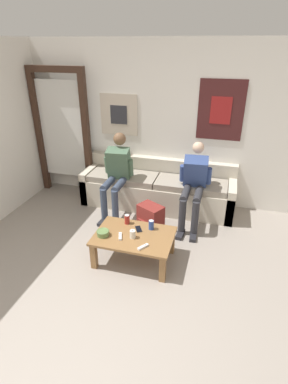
% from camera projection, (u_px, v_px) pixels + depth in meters
% --- Properties ---
extents(ground_plane, '(18.00, 18.00, 0.00)m').
position_uv_depth(ground_plane, '(83.00, 331.00, 2.86)').
color(ground_plane, gray).
extents(wall_back, '(10.00, 0.07, 2.55)m').
position_uv_depth(wall_back, '(157.00, 125.00, 4.81)').
color(wall_back, white).
rests_on(wall_back, ground_plane).
extents(door_frame, '(1.00, 0.10, 2.15)m').
position_uv_depth(door_frame, '(62.00, 126.00, 5.05)').
color(door_frame, '#382319').
rests_on(door_frame, ground_plane).
extents(couch, '(2.47, 0.67, 0.75)m').
position_uv_depth(couch, '(157.00, 190.00, 4.93)').
color(couch, beige).
rests_on(couch, ground_plane).
extents(coffee_table, '(0.96, 0.65, 0.37)m').
position_uv_depth(coffee_table, '(134.00, 239.00, 3.67)').
color(coffee_table, olive).
rests_on(coffee_table, ground_plane).
extents(person_seated_adult, '(0.47, 0.82, 1.25)m').
position_uv_depth(person_seated_adult, '(117.00, 172.00, 4.60)').
color(person_seated_adult, '#384256').
rests_on(person_seated_adult, ground_plane).
extents(person_seated_teen, '(0.47, 0.88, 1.19)m').
position_uv_depth(person_seated_teen, '(194.00, 183.00, 4.33)').
color(person_seated_teen, '#2D2D33').
rests_on(person_seated_teen, ground_plane).
extents(backpack, '(0.42, 0.37, 0.40)m').
position_uv_depth(backpack, '(150.00, 219.00, 4.32)').
color(backpack, maroon).
rests_on(backpack, ground_plane).
extents(ceramic_bowl, '(0.15, 0.15, 0.07)m').
position_uv_depth(ceramic_bowl, '(103.00, 233.00, 3.61)').
color(ceramic_bowl, '#607F47').
rests_on(ceramic_bowl, coffee_table).
extents(pillar_candle, '(0.07, 0.07, 0.11)m').
position_uv_depth(pillar_candle, '(133.00, 234.00, 3.57)').
color(pillar_candle, silver).
rests_on(pillar_candle, coffee_table).
extents(drink_can_blue, '(0.07, 0.07, 0.12)m').
position_uv_depth(drink_can_blue, '(151.00, 225.00, 3.73)').
color(drink_can_blue, '#28479E').
rests_on(drink_can_blue, coffee_table).
extents(drink_can_red, '(0.07, 0.07, 0.12)m').
position_uv_depth(drink_can_red, '(127.00, 219.00, 3.85)').
color(drink_can_red, maroon).
rests_on(drink_can_red, coffee_table).
extents(game_controller_near_left, '(0.11, 0.14, 0.03)m').
position_uv_depth(game_controller_near_left, '(143.00, 247.00, 3.41)').
color(game_controller_near_left, white).
rests_on(game_controller_near_left, coffee_table).
extents(game_controller_near_right, '(0.08, 0.15, 0.03)m').
position_uv_depth(game_controller_near_right, '(120.00, 236.00, 3.59)').
color(game_controller_near_right, white).
rests_on(game_controller_near_right, coffee_table).
extents(cell_phone, '(0.12, 0.15, 0.01)m').
position_uv_depth(cell_phone, '(139.00, 229.00, 3.75)').
color(cell_phone, black).
rests_on(cell_phone, coffee_table).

